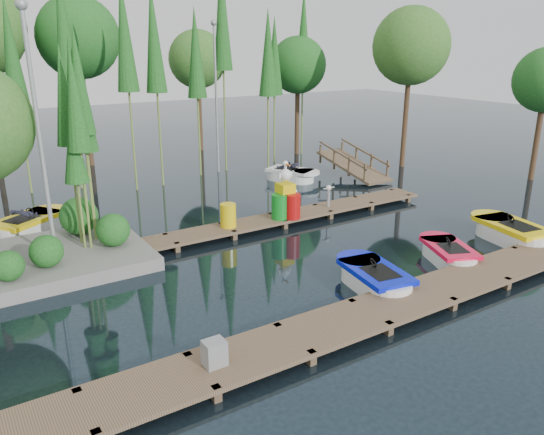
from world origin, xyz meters
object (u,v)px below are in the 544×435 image
boat_red (448,254)px  yellow_barrel (228,215)px  boat_blue (374,279)px  utility_cabinet (214,353)px  drum_cluster (287,201)px  boat_yellow_far (29,225)px  island (6,160)px

boat_red → yellow_barrel: size_ratio=3.29×
boat_blue → yellow_barrel: yellow_barrel is taller
utility_cabinet → yellow_barrel: bearing=60.0°
drum_cluster → yellow_barrel: bearing=176.1°
boat_yellow_far → utility_cabinet: (1.62, -10.83, 0.25)m
island → boat_red: (10.78, -6.31, -2.95)m
boat_yellow_far → utility_cabinet: 10.95m
boat_blue → drum_cluster: (0.94, 5.54, 0.64)m
boat_red → yellow_barrel: 7.11m
boat_blue → drum_cluster: 5.65m
island → drum_cluster: island is taller
drum_cluster → boat_yellow_far: bearing=153.3°
boat_yellow_far → drum_cluster: bearing=-41.7°
boat_blue → boat_red: (3.12, 0.17, -0.03)m
island → utility_cabinet: 8.53m
boat_blue → drum_cluster: drum_cluster is taller
island → boat_blue: (7.66, -6.48, -2.92)m
boat_red → boat_yellow_far: (-10.10, 9.35, 0.07)m
boat_blue → utility_cabinet: size_ratio=5.50×
island → boat_red: island is taller
boat_blue → boat_yellow_far: boat_yellow_far is taller
island → boat_blue: size_ratio=2.38×
boat_red → boat_yellow_far: 13.77m
boat_red → drum_cluster: 5.83m
boat_red → yellow_barrel: yellow_barrel is taller
boat_blue → utility_cabinet: boat_blue is taller
yellow_barrel → boat_red: bearing=-51.2°
island → boat_red: bearing=-30.4°
boat_yellow_far → yellow_barrel: bearing=-49.1°
boat_red → drum_cluster: bearing=135.2°
boat_yellow_far → yellow_barrel: (5.65, -3.83, 0.40)m
boat_blue → boat_yellow_far: 11.80m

